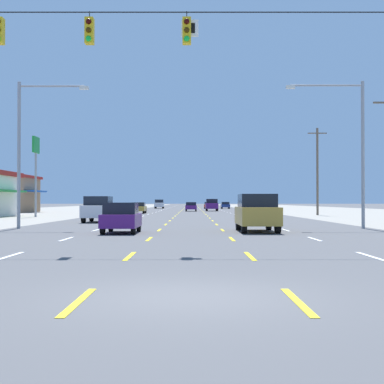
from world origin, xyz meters
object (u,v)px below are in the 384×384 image
streetlight_right_row_0 (351,141)px  sedan_inner_right_distant_a (206,205)px  hatchback_inner_left_nearest (119,218)px  suv_far_left_distant_b (157,204)px  streetlight_left_row_0 (24,142)px  pole_sign_left_row_1 (33,156)px  sedan_far_right_farthest (223,205)px  suv_inner_right_near (254,212)px  suv_far_left_mid (96,209)px  sedan_far_left_midfar (136,208)px  sedan_center_turn_far (188,207)px  suv_inner_right_farther (209,205)px

streetlight_right_row_0 → sedan_inner_right_distant_a: bearing=93.9°
hatchback_inner_left_nearest → suv_far_left_distant_b: suv_far_left_distant_b is taller
streetlight_left_row_0 → pole_sign_left_row_1: bearing=104.2°
sedan_far_right_farthest → suv_far_left_distant_b: size_ratio=0.92×
suv_inner_right_near → streetlight_left_row_0: size_ratio=0.57×
suv_inner_right_near → suv_far_left_mid: same height
suv_inner_right_near → sedan_far_left_midfar: (-10.46, 45.18, -0.27)m
suv_far_left_mid → sedan_far_left_midfar: 31.44m
suv_far_left_distant_b → sedan_inner_right_distant_a: bearing=-21.3°
sedan_center_turn_far → pole_sign_left_row_1: size_ratio=0.55×
suv_far_left_mid → suv_far_left_distant_b: same height
streetlight_right_row_0 → suv_far_left_distant_b: bearing=100.2°
hatchback_inner_left_nearest → suv_far_left_mid: bearing=103.5°
suv_inner_right_near → suv_far_left_mid: (-10.60, 13.73, 0.00)m
hatchback_inner_left_nearest → pole_sign_left_row_1: bearing=112.9°
hatchback_inner_left_nearest → sedan_far_right_farthest: (10.71, 93.27, -0.03)m
suv_inner_right_near → suv_far_left_mid: size_ratio=1.00×
sedan_inner_right_distant_a → suv_far_left_mid: bearing=-97.7°
suv_inner_right_near → streetlight_right_row_0: streetlight_right_row_0 is taller
pole_sign_left_row_1 → streetlight_right_row_0: size_ratio=0.94×
sedan_inner_right_distant_a → streetlight_right_row_0: (6.04, -88.91, 4.40)m
hatchback_inner_left_nearest → suv_inner_right_farther: 65.08m
sedan_inner_right_distant_a → streetlight_right_row_0: streetlight_right_row_0 is taller
suv_inner_right_farther → sedan_far_right_farthest: 28.81m
sedan_center_turn_far → suv_far_left_distant_b: bearing=101.4°
suv_far_left_mid → sedan_far_right_farthest: (14.32, 78.26, -0.27)m
hatchback_inner_left_nearest → suv_far_left_mid: 15.43m
suv_inner_right_farther → hatchback_inner_left_nearest: bearing=-96.0°
suv_inner_right_near → suv_far_left_distant_b: 97.24m
sedan_inner_right_distant_a → suv_far_left_distant_b: (-10.78, 4.20, 0.27)m
suv_far_left_mid → streetlight_left_row_0: bearing=-104.1°
suv_inner_right_farther → sedan_far_right_farthest: (3.90, 28.54, -0.27)m
sedan_far_left_midfar → sedan_inner_right_distant_a: same height
suv_inner_right_farther → pole_sign_left_row_1: 40.45m
suv_inner_right_farther → streetlight_right_row_0: 60.39m
sedan_far_left_midfar → sedan_center_turn_far: size_ratio=1.00×
hatchback_inner_left_nearest → sedan_far_left_midfar: (-3.47, 46.45, -0.03)m
sedan_inner_right_distant_a → suv_far_left_distant_b: size_ratio=0.92×
sedan_center_turn_far → streetlight_left_row_0: bearing=-99.4°
sedan_far_left_midfar → streetlight_right_row_0: size_ratio=0.52×
streetlight_left_row_0 → sedan_center_turn_far: bearing=80.6°
suv_inner_right_farther → streetlight_left_row_0: bearing=-102.2°
sedan_far_left_midfar → sedan_inner_right_distant_a: bearing=77.4°
pole_sign_left_row_1 → streetlight_right_row_0: (25.55, -24.72, -1.05)m
suv_inner_right_near → sedan_far_left_midfar: 46.37m
streetlight_left_row_0 → streetlight_right_row_0: bearing=0.0°
sedan_far_right_farthest → pole_sign_left_row_1: size_ratio=0.55×
suv_inner_right_farther → pole_sign_left_row_1: size_ratio=0.60×
sedan_far_right_farthest → streetlight_right_row_0: bearing=-88.4°
sedan_center_turn_far → pole_sign_left_row_1: bearing=-115.6°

